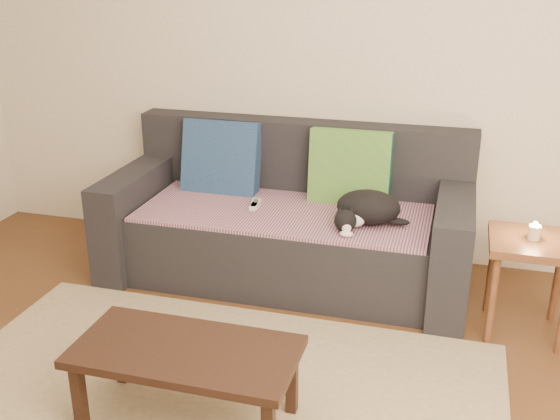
{
  "coord_description": "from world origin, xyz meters",
  "views": [
    {
      "loc": [
        0.93,
        -1.92,
        1.8
      ],
      "look_at": [
        0.05,
        1.2,
        0.55
      ],
      "focal_mm": 42.0,
      "sensor_mm": 36.0,
      "label": 1
    }
  ],
  "objects_px": {
    "sofa": "(289,225)",
    "cat": "(367,209)",
    "coffee_table": "(186,358)",
    "side_table": "(531,256)",
    "wii_remote_a": "(255,204)",
    "wii_remote_b": "(255,205)"
  },
  "relations": [
    {
      "from": "cat",
      "to": "side_table",
      "type": "height_order",
      "value": "cat"
    },
    {
      "from": "cat",
      "to": "coffee_table",
      "type": "xyz_separation_m",
      "value": [
        -0.52,
        -1.29,
        -0.22
      ]
    },
    {
      "from": "wii_remote_b",
      "to": "side_table",
      "type": "xyz_separation_m",
      "value": [
        1.51,
        -0.23,
        -0.03
      ]
    },
    {
      "from": "wii_remote_a",
      "to": "side_table",
      "type": "bearing_deg",
      "value": -111.47
    },
    {
      "from": "sofa",
      "to": "cat",
      "type": "distance_m",
      "value": 0.56
    },
    {
      "from": "wii_remote_a",
      "to": "coffee_table",
      "type": "xyz_separation_m",
      "value": [
        0.15,
        -1.37,
        -0.14
      ]
    },
    {
      "from": "wii_remote_b",
      "to": "coffee_table",
      "type": "distance_m",
      "value": 1.38
    },
    {
      "from": "wii_remote_b",
      "to": "side_table",
      "type": "bearing_deg",
      "value": -101.96
    },
    {
      "from": "sofa",
      "to": "wii_remote_b",
      "type": "xyz_separation_m",
      "value": [
        -0.18,
        -0.1,
        0.15
      ]
    },
    {
      "from": "cat",
      "to": "wii_remote_a",
      "type": "distance_m",
      "value": 0.68
    },
    {
      "from": "wii_remote_a",
      "to": "coffee_table",
      "type": "height_order",
      "value": "wii_remote_a"
    },
    {
      "from": "sofa",
      "to": "cat",
      "type": "xyz_separation_m",
      "value": [
        0.48,
        -0.17,
        0.22
      ]
    },
    {
      "from": "sofa",
      "to": "cat",
      "type": "relative_size",
      "value": 4.71
    },
    {
      "from": "cat",
      "to": "side_table",
      "type": "xyz_separation_m",
      "value": [
        0.84,
        -0.16,
        -0.1
      ]
    },
    {
      "from": "wii_remote_a",
      "to": "side_table",
      "type": "xyz_separation_m",
      "value": [
        1.51,
        -0.25,
        -0.03
      ]
    },
    {
      "from": "side_table",
      "to": "wii_remote_b",
      "type": "bearing_deg",
      "value": 171.14
    },
    {
      "from": "coffee_table",
      "to": "sofa",
      "type": "bearing_deg",
      "value": 88.66
    },
    {
      "from": "coffee_table",
      "to": "side_table",
      "type": "bearing_deg",
      "value": 39.6
    },
    {
      "from": "sofa",
      "to": "wii_remote_a",
      "type": "bearing_deg",
      "value": -155.5
    },
    {
      "from": "side_table",
      "to": "coffee_table",
      "type": "relative_size",
      "value": 0.58
    },
    {
      "from": "wii_remote_b",
      "to": "sofa",
      "type": "bearing_deg",
      "value": -64.84
    },
    {
      "from": "sofa",
      "to": "wii_remote_a",
      "type": "height_order",
      "value": "sofa"
    }
  ]
}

